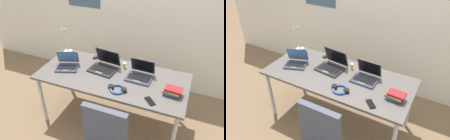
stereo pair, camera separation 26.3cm
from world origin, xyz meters
TOP-DOWN VIEW (x-y plane):
  - ground_plane at (0.00, 0.00)m, footprint 12.00×12.00m
  - wall_back at (-0.00, 1.10)m, footprint 6.00×0.13m
  - desk at (0.00, 0.00)m, footprint 1.80×0.80m
  - desk_lamp at (-0.80, 0.28)m, footprint 0.12×0.18m
  - laptop_front_right at (-0.15, 0.10)m, footprint 0.36×0.33m
  - laptop_far_corner at (0.32, 0.09)m, footprint 0.31×0.28m
  - laptop_center at (-0.60, -0.04)m, footprint 0.33×0.32m
  - computer_mouse at (-0.36, 0.30)m, footprint 0.10×0.11m
  - cell_phone at (0.54, -0.29)m, footprint 0.14×0.14m
  - headphones at (0.16, -0.24)m, footprint 0.21×0.18m
  - pill_bottle at (0.08, 0.21)m, footprint 0.04×0.04m
  - book_stack at (0.73, -0.09)m, footprint 0.21×0.14m
  - coffee_mug at (-0.65, 0.19)m, footprint 0.11×0.08m

SIDE VIEW (x-z plane):
  - ground_plane at x=0.00m, z-range 0.00..0.00m
  - desk at x=0.00m, z-range 0.31..1.05m
  - cell_phone at x=0.54m, z-range 0.74..0.75m
  - headphones at x=0.16m, z-range 0.74..0.78m
  - computer_mouse at x=-0.36m, z-range 0.74..0.77m
  - pill_bottle at x=0.08m, z-range 0.74..0.82m
  - laptop_center at x=-0.60m, z-range 0.68..0.88m
  - book_stack at x=0.73m, z-range 0.74..0.83m
  - laptop_far_corner at x=0.32m, z-range 0.68..0.89m
  - coffee_mug at x=-0.65m, z-range 0.74..0.83m
  - laptop_front_right at x=-0.15m, z-range 0.67..0.91m
  - desk_lamp at x=-0.80m, z-range 0.74..1.14m
  - wall_back at x=0.00m, z-range 0.00..2.60m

